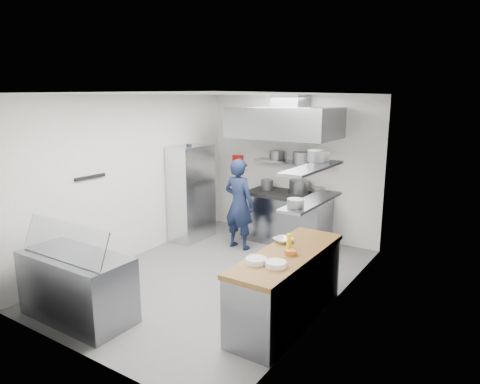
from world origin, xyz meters
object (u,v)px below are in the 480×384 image
Objects in this scene: gas_range at (286,219)px; display_case at (77,287)px; chef at (239,204)px; wire_rack at (192,193)px.

display_case is at bearing -101.81° from gas_range.
chef is 1.12× the size of display_case.
wire_rack is 3.35m from display_case.
display_case is at bearing -76.51° from wire_rack.
wire_rack reaches higher than display_case.
gas_range is 0.86× the size of wire_rack.
gas_range is 1.07m from chef.
chef is 3.32m from display_case.
chef reaches higher than gas_range.
gas_range is 0.95× the size of chef.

